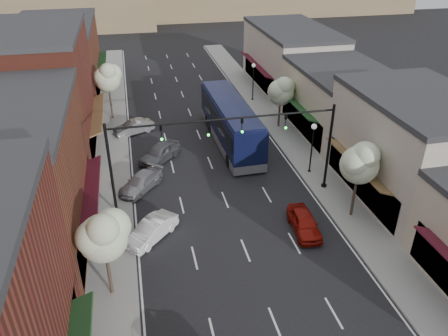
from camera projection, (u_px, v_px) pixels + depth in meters
ground at (254, 272)px, 26.20m from camera, size 160.00×160.00×0.00m
sidewalk_left at (112, 149)px, 40.33m from camera, size 2.80×73.00×0.15m
sidewalk_right at (284, 132)px, 43.50m from camera, size 2.80×73.00×0.15m
curb_left at (127, 147)px, 40.59m from camera, size 0.25×73.00×0.17m
curb_right at (271, 134)px, 43.23m from camera, size 0.25×73.00×0.17m
bldg_left_midnear at (3, 181)px, 26.34m from camera, size 10.14×14.10×9.40m
bldg_left_midfar at (35, 93)px, 37.90m from camera, size 10.14×14.10×10.90m
bldg_left_far at (58, 59)px, 52.13m from camera, size 10.14×18.10×8.40m
bldg_right_midnear at (413, 148)px, 31.98m from camera, size 9.14×12.10×7.90m
bldg_right_midfar at (340, 101)px, 42.56m from camera, size 9.14×12.10×6.40m
bldg_right_far at (290, 58)px, 54.24m from camera, size 9.14×16.10×7.40m
hill_near at (24, 7)px, 85.94m from camera, size 50.00×20.00×8.00m
signal_mast_right at (300, 138)px, 31.81m from camera, size 8.22×0.46×7.00m
signal_mast_left at (145, 153)px, 29.69m from camera, size 8.22×0.46×7.00m
tree_right_near at (361, 162)px, 28.95m from camera, size 2.85×2.65×5.95m
tree_right_far at (281, 90)px, 42.80m from camera, size 2.85×2.65×5.43m
tree_left_near at (103, 235)px, 22.53m from camera, size 2.85×2.65×5.69m
tree_left_far at (108, 77)px, 44.48m from camera, size 2.85×2.65×6.13m
lamp_post_near at (313, 140)px, 35.14m from camera, size 0.44×0.44×4.44m
lamp_post_far at (253, 76)px, 50.04m from camera, size 0.44×0.44×4.44m
coach_bus at (230, 122)px, 40.68m from camera, size 3.21×13.40×4.07m
red_hatchback at (304, 223)px, 29.35m from camera, size 1.91×4.13×1.37m
parked_car_b at (152, 230)px, 28.66m from camera, size 3.87×3.94×1.35m
parked_car_c at (141, 182)px, 34.03m from camera, size 4.10×4.48×1.26m
parked_car_d at (160, 153)px, 38.15m from camera, size 4.30×4.51×1.52m
parked_car_e at (134, 127)px, 43.18m from camera, size 4.22×2.84×1.31m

